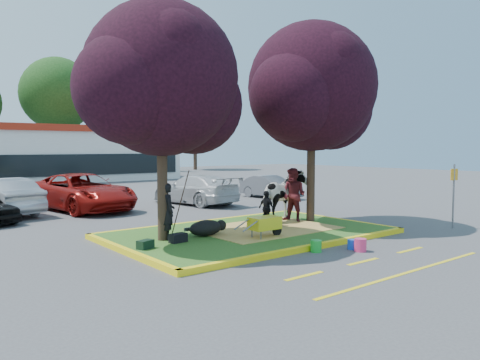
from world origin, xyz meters
TOP-DOWN VIEW (x-y plane):
  - ground at (0.00, 0.00)m, footprint 90.00×90.00m
  - median_island at (0.00, 0.00)m, footprint 8.00×5.00m
  - curb_near at (0.00, -2.58)m, footprint 8.30×0.16m
  - curb_far at (0.00, 2.58)m, footprint 8.30×0.16m
  - curb_left at (-4.08, 0.00)m, footprint 0.16×5.30m
  - curb_right at (4.08, 0.00)m, footprint 0.16×5.30m
  - straw_bedding at (0.60, 0.00)m, footprint 4.20×3.00m
  - tree_purple_left at (-2.78, 0.38)m, footprint 5.06×4.20m
  - tree_purple_right at (2.92, 0.18)m, footprint 5.30×4.40m
  - fire_lane_stripe_a at (-2.00, -4.20)m, footprint 1.10×0.12m
  - fire_lane_stripe_b at (0.00, -4.20)m, footprint 1.10×0.12m
  - fire_lane_stripe_c at (2.00, -4.20)m, footprint 1.10×0.12m
  - fire_lane_long at (0.00, -5.40)m, footprint 6.00×0.10m
  - retail_building at (2.00, 27.98)m, footprint 20.40×8.40m
  - treeline at (1.23, 37.61)m, footprint 46.58×7.80m
  - cow at (2.07, 0.66)m, footprint 2.28×1.56m
  - calf at (-1.53, 0.17)m, footprint 1.21×0.96m
  - handler at (-2.66, 0.35)m, footprint 0.52×0.65m
  - visitor_a at (2.32, 0.46)m, footprint 0.89×1.03m
  - visitor_b at (0.95, 0.33)m, footprint 0.28×0.68m
  - wheelbarrow at (-0.38, -1.11)m, footprint 1.58×0.53m
  - gear_bag_dark at (-2.64, -0.14)m, footprint 0.50×0.32m
  - gear_bag_green at (-3.70, -0.31)m, footprint 0.47×0.38m
  - sign_post at (6.12, -3.23)m, footprint 0.30×0.11m
  - bucket_green at (-0.11, -2.80)m, footprint 0.29×0.29m
  - bucket_pink at (0.84, -3.48)m, footprint 0.35×0.35m
  - bucket_blue at (0.89, -3.18)m, footprint 0.31×0.31m
  - car_silver at (-5.08, 9.47)m, footprint 2.56×4.76m
  - car_red at (-1.98, 8.94)m, footprint 3.50×6.04m
  - car_white at (3.05, 7.80)m, footprint 2.56×5.04m
  - car_grey at (7.64, 7.52)m, footprint 1.53×3.72m

SIDE VIEW (x-z plane):
  - ground at x=0.00m, z-range 0.00..0.00m
  - fire_lane_stripe_a at x=-2.00m, z-range 0.00..0.01m
  - fire_lane_stripe_b at x=0.00m, z-range 0.00..0.01m
  - fire_lane_stripe_c at x=2.00m, z-range 0.00..0.01m
  - fire_lane_long at x=0.00m, z-range 0.00..0.01m
  - median_island at x=0.00m, z-range 0.00..0.15m
  - curb_near at x=0.00m, z-range 0.00..0.15m
  - curb_far at x=0.00m, z-range 0.00..0.15m
  - curb_left at x=-4.08m, z-range 0.00..0.15m
  - curb_right at x=4.08m, z-range 0.00..0.15m
  - bucket_blue at x=0.89m, z-range 0.00..0.26m
  - bucket_green at x=-0.11m, z-range 0.00..0.31m
  - straw_bedding at x=0.60m, z-range 0.15..0.16m
  - bucket_pink at x=0.84m, z-range 0.00..0.34m
  - gear_bag_green at x=-3.70m, z-range 0.15..0.37m
  - gear_bag_dark at x=-2.64m, z-range 0.15..0.39m
  - calf at x=-1.53m, z-range 0.15..0.61m
  - wheelbarrow at x=-0.38m, z-range 0.26..0.86m
  - car_grey at x=7.64m, z-range 0.00..1.20m
  - car_white at x=3.05m, z-range 0.00..1.40m
  - visitor_b at x=0.95m, z-range 0.15..1.30m
  - car_silver at x=-5.08m, z-range 0.00..1.49m
  - car_red at x=-1.98m, z-range 0.00..1.58m
  - handler at x=-2.66m, z-range 0.15..1.73m
  - cow at x=2.07m, z-range 0.15..1.91m
  - visitor_a at x=2.32m, z-range 0.15..2.00m
  - sign_post at x=6.12m, z-range 0.23..2.38m
  - retail_building at x=2.00m, z-range 0.05..4.45m
  - tree_purple_left at x=-2.78m, z-range 1.10..7.61m
  - tree_purple_right at x=2.92m, z-range 1.15..7.97m
  - treeline at x=1.23m, z-range 0.42..15.05m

